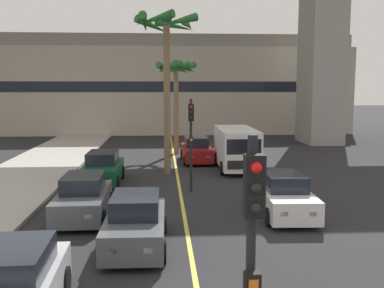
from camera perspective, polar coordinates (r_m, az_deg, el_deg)
The scene contains 12 objects.
lane_stripe_center at distance 22.52m, azimuth -1.67°, elevation -4.95°, with size 0.14×56.00×0.01m, color #DBCC4C.
pier_building_backdrop at distance 47.74m, azimuth -2.82°, elevation 7.30°, with size 36.00×8.04×9.68m.
car_queue_front at distance 28.77m, azimuth 0.57°, elevation -0.81°, with size 1.92×4.14×1.56m.
car_queue_second at distance 17.16m, azimuth -13.40°, elevation -6.60°, with size 1.88×4.12×1.56m.
car_queue_third at distance 22.84m, azimuth -11.08°, elevation -3.08°, with size 1.87×4.12×1.56m.
car_queue_fifth at distance 13.89m, azimuth -7.05°, elevation -9.77°, with size 1.88×4.12×1.56m.
car_queue_sixth at distance 17.34m, azimuth 11.46°, elevation -6.40°, with size 1.96×4.16×1.56m.
delivery_van at distance 26.11m, azimuth 5.55°, elevation -0.42°, with size 2.20×5.27×2.36m.
traffic_light_median_near at distance 5.82m, azimuth 7.48°, elevation -13.62°, with size 0.24×0.37×4.20m.
traffic_light_median_far at distance 20.30m, azimuth -0.13°, elevation 1.45°, with size 0.24×0.37×4.20m.
palm_tree_near_median at distance 32.06m, azimuth -2.04°, elevation 8.54°, with size 2.92×2.97×6.54m.
palm_tree_mid_median at distance 24.69m, azimuth -3.28°, elevation 12.48°, with size 3.43×3.58×8.60m.
Camera 1 is at (-0.79, 2.00, 4.79)m, focal length 42.76 mm.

